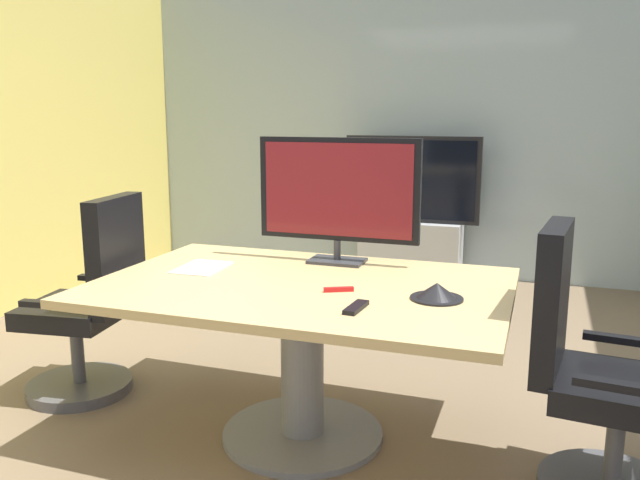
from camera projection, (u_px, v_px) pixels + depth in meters
ground_plane at (297, 434)px, 3.09m from camera, size 7.75×7.75×0.00m
wall_back_glass_partition at (429, 125)px, 5.94m from camera, size 5.62×0.10×2.79m
conference_table at (302, 323)px, 2.96m from camera, size 1.85×1.22×0.76m
office_chair_left at (91, 313)px, 3.46m from camera, size 0.62×0.60×1.09m
office_chair_right at (593, 387)px, 2.53m from camera, size 0.62×0.60×1.09m
tv_monitor at (338, 193)px, 3.25m from camera, size 0.84×0.18×0.64m
wall_display_unit at (411, 233)px, 5.82m from camera, size 1.20×0.36×1.31m
conference_phone at (437, 292)px, 2.66m from camera, size 0.22×0.22×0.07m
remote_control at (356, 307)px, 2.52m from camera, size 0.06×0.17×0.02m
whiteboard_marker at (339, 289)px, 2.78m from camera, size 0.13×0.08×0.02m
paper_notepad at (202, 268)px, 3.19m from camera, size 0.22×0.31×0.01m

